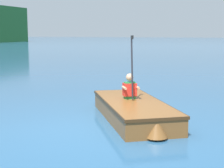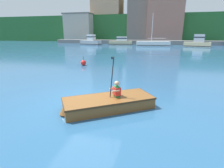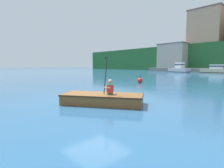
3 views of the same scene
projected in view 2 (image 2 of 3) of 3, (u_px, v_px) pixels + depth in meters
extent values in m
plane|color=#28567F|center=(86.00, 100.00, 6.91)|extent=(300.00, 300.00, 0.00)
cube|color=#28602D|center=(150.00, 29.00, 56.16)|extent=(120.00, 20.00, 7.47)
cube|color=#B2A899|center=(83.00, 29.00, 52.74)|extent=(7.67, 10.28, 7.51)
cube|color=#6B645B|center=(83.00, 15.00, 51.64)|extent=(7.97, 10.58, 0.30)
cube|color=tan|center=(108.00, 13.00, 52.17)|extent=(8.24, 7.64, 16.34)
cube|color=#75665B|center=(144.00, 12.00, 50.52)|extent=(7.99, 11.12, 16.74)
cube|color=#9E6B5B|center=(165.00, 11.00, 47.30)|extent=(9.01, 9.30, 16.33)
cube|color=slate|center=(145.00, 42.00, 40.49)|extent=(44.21, 2.40, 0.90)
cube|color=white|center=(153.00, 44.00, 35.35)|extent=(6.78, 2.74, 0.89)
cube|color=black|center=(153.00, 45.00, 35.43)|extent=(6.83, 2.79, 0.10)
cylinder|color=silver|center=(152.00, 27.00, 34.51)|extent=(0.10, 0.10, 5.33)
cylinder|color=silver|center=(157.00, 38.00, 34.99)|extent=(3.60, 0.56, 0.07)
cube|color=#9EA3A8|center=(91.00, 43.00, 38.66)|extent=(4.86, 2.57, 0.92)
cube|color=black|center=(91.00, 44.00, 38.74)|extent=(4.91, 2.61, 0.10)
cube|color=silver|center=(91.00, 38.00, 38.25)|extent=(1.77, 1.56, 1.28)
cube|color=#19232D|center=(91.00, 37.00, 38.20)|extent=(1.80, 1.59, 0.20)
cube|color=#CCB789|center=(121.00, 43.00, 39.01)|extent=(5.19, 2.13, 0.80)
cube|color=black|center=(121.00, 44.00, 39.08)|extent=(5.24, 2.17, 0.10)
cube|color=silver|center=(122.00, 39.00, 38.73)|extent=(2.33, 1.52, 0.92)
cube|color=#19232D|center=(122.00, 38.00, 38.69)|extent=(2.36, 1.54, 0.20)
cube|color=#CCB789|center=(197.00, 44.00, 33.13)|extent=(4.92, 2.67, 0.86)
cube|color=black|center=(197.00, 46.00, 33.21)|extent=(4.97, 2.72, 0.10)
cube|color=#B2B2B7|center=(199.00, 38.00, 32.70)|extent=(2.05, 1.66, 1.44)
cube|color=#19232D|center=(199.00, 37.00, 32.65)|extent=(2.07, 1.69, 0.20)
cube|color=brown|center=(109.00, 103.00, 6.12)|extent=(3.19, 2.69, 0.40)
cube|color=#432A13|center=(109.00, 98.00, 6.07)|extent=(3.24, 2.74, 0.06)
cube|color=#432A13|center=(109.00, 99.00, 6.08)|extent=(2.72, 2.27, 0.02)
cone|color=brown|center=(65.00, 108.00, 5.63)|extent=(0.57, 0.57, 0.36)
cube|color=brown|center=(115.00, 98.00, 6.15)|extent=(0.75, 1.00, 0.03)
cube|color=#267F3F|center=(117.00, 91.00, 6.11)|extent=(0.27, 0.29, 0.38)
cube|color=red|center=(117.00, 91.00, 6.11)|extent=(0.34, 0.36, 0.29)
sphere|color=tan|center=(117.00, 83.00, 6.03)|extent=(0.17, 0.17, 0.17)
cylinder|color=tan|center=(113.00, 88.00, 6.20)|extent=(0.25, 0.19, 0.06)
cylinder|color=tan|center=(116.00, 91.00, 5.93)|extent=(0.25, 0.19, 0.06)
cylinder|color=#232328|center=(112.00, 77.00, 5.90)|extent=(0.16, 0.13, 1.39)
cylinder|color=black|center=(112.00, 58.00, 5.72)|extent=(0.05, 0.05, 0.08)
sphere|color=red|center=(83.00, 63.00, 14.18)|extent=(0.44, 0.44, 0.44)
cylinder|color=black|center=(83.00, 58.00, 14.08)|extent=(0.04, 0.04, 0.28)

